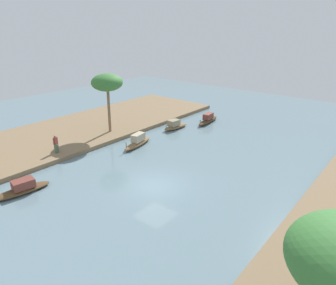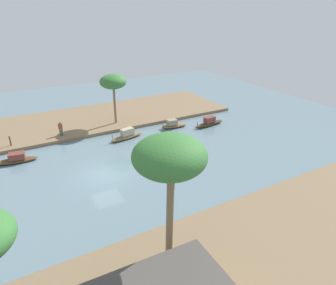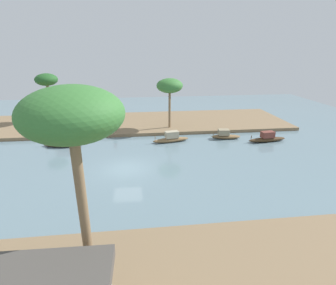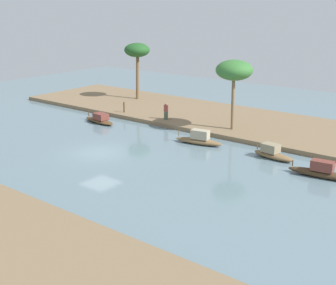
% 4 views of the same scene
% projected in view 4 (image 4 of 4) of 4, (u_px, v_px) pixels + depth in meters
% --- Properties ---
extents(river_water, '(71.15, 71.15, 0.00)m').
position_uv_depth(river_water, '(100.00, 153.00, 35.38)').
color(river_water, slate).
rests_on(river_water, ground).
extents(riverbank_left, '(42.35, 11.09, 0.38)m').
position_uv_depth(riverbank_left, '(205.00, 116.00, 46.15)').
color(riverbank_left, '#846B4C').
rests_on(riverbank_left, ground).
extents(sampan_open_hull, '(4.47, 1.30, 1.15)m').
position_uv_depth(sampan_open_hull, '(322.00, 172.00, 30.25)').
color(sampan_open_hull, '#47331E').
rests_on(sampan_open_hull, river_water).
extents(sampan_midstream, '(4.17, 1.63, 1.20)m').
position_uv_depth(sampan_midstream, '(199.00, 139.00, 37.37)').
color(sampan_midstream, brown).
rests_on(sampan_midstream, river_water).
extents(sampan_upstream_small, '(4.20, 1.73, 0.96)m').
position_uv_depth(sampan_upstream_small, '(100.00, 119.00, 44.09)').
color(sampan_upstream_small, brown).
rests_on(sampan_upstream_small, river_water).
extents(sampan_with_tall_canopy, '(3.38, 1.38, 1.08)m').
position_uv_depth(sampan_with_tall_canopy, '(273.00, 153.00, 33.98)').
color(sampan_with_tall_canopy, brown).
rests_on(sampan_with_tall_canopy, river_water).
extents(person_on_near_bank, '(0.51, 0.51, 1.60)m').
position_uv_depth(person_on_near_bank, '(166.00, 113.00, 43.73)').
color(person_on_near_bank, '#4C664C').
rests_on(person_on_near_bank, riverbank_left).
extents(mooring_post, '(0.14, 0.14, 1.05)m').
position_uv_depth(mooring_post, '(124.00, 107.00, 46.60)').
color(mooring_post, '#4C3823').
rests_on(mooring_post, riverbank_left).
extents(palm_tree_left_near, '(3.15, 3.15, 6.02)m').
position_uv_depth(palm_tree_left_near, '(234.00, 71.00, 39.03)').
color(palm_tree_left_near, '#7F6647').
rests_on(palm_tree_left_near, riverbank_left).
extents(palm_tree_left_far, '(2.86, 2.86, 6.32)m').
position_uv_depth(palm_tree_left_far, '(137.00, 51.00, 51.90)').
color(palm_tree_left_far, brown).
rests_on(palm_tree_left_far, riverbank_left).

